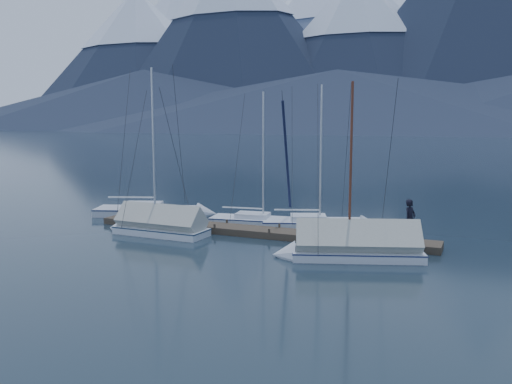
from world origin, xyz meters
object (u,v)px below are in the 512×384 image
Objects in this scene: sailboat_open_left at (163,213)px; sailboat_open_mid at (271,223)px; sailboat_covered_near at (346,249)px; person at (410,219)px; sailboat_open_right at (328,225)px; sailboat_covered_far at (154,226)px.

sailboat_open_left is 1.21× the size of sailboat_open_mid.
sailboat_covered_near is 3.98m from person.
person is at bearing -31.76° from sailboat_open_right.
sailboat_open_mid is at bearing 99.18° from person.
sailboat_open_left is at bearing 155.92° from sailboat_covered_near.
sailboat_covered_near is 1.02× the size of sailboat_covered_far.
sailboat_open_mid is 0.98× the size of sailboat_covered_near.
sailboat_open_right is 9.33m from sailboat_covered_far.
sailboat_covered_near is 10.25m from sailboat_covered_far.
sailboat_open_right is at bearing 112.30° from sailboat_covered_near.
sailboat_open_left is 15.19m from person.
sailboat_open_right is at bearing 34.28° from sailboat_covered_far.
sailboat_open_left reaches higher than sailboat_open_mid.
sailboat_open_right is at bearing 83.09° from person.
sailboat_open_mid is at bearing -166.77° from sailboat_open_right.
sailboat_open_right reaches higher than sailboat_open_mid.
sailboat_covered_far is (-10.21, 0.87, -0.01)m from sailboat_covered_near.
sailboat_open_left is 1.19× the size of sailboat_covered_near.
sailboat_open_mid reaches higher than person.
sailboat_open_mid is 7.77m from sailboat_covered_near.
sailboat_covered_near is (2.51, -6.12, 0.26)m from sailboat_open_right.
sailboat_covered_far is 12.63m from person.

